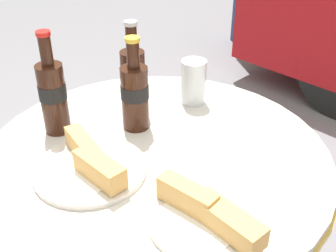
{
  "coord_description": "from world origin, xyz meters",
  "views": [
    {
      "loc": [
        0.58,
        -0.53,
        1.3
      ],
      "look_at": [
        0.0,
        0.04,
        0.79
      ],
      "focal_mm": 45.0,
      "sensor_mm": 36.0,
      "label": 1
    }
  ],
  "objects_px": {
    "cola_bottle_left": "(135,94)",
    "cola_bottle_center": "(133,78)",
    "lunch_plate_near": "(208,214)",
    "cola_bottle_right": "(53,94)",
    "lunch_plate_far": "(91,165)",
    "bistro_table": "(156,194)",
    "drinking_glass": "(193,84)"
  },
  "relations": [
    {
      "from": "cola_bottle_right",
      "to": "lunch_plate_far",
      "type": "height_order",
      "value": "cola_bottle_right"
    },
    {
      "from": "bistro_table",
      "to": "cola_bottle_center",
      "type": "bearing_deg",
      "value": 153.43
    },
    {
      "from": "bistro_table",
      "to": "lunch_plate_near",
      "type": "height_order",
      "value": "lunch_plate_near"
    },
    {
      "from": "cola_bottle_right",
      "to": "cola_bottle_center",
      "type": "height_order",
      "value": "cola_bottle_right"
    },
    {
      "from": "cola_bottle_left",
      "to": "lunch_plate_near",
      "type": "bearing_deg",
      "value": -20.1
    },
    {
      "from": "lunch_plate_far",
      "to": "cola_bottle_right",
      "type": "bearing_deg",
      "value": 168.11
    },
    {
      "from": "cola_bottle_right",
      "to": "drinking_glass",
      "type": "xyz_separation_m",
      "value": [
        0.13,
        0.34,
        -0.04
      ]
    },
    {
      "from": "cola_bottle_left",
      "to": "lunch_plate_near",
      "type": "distance_m",
      "value": 0.37
    },
    {
      "from": "cola_bottle_left",
      "to": "cola_bottle_center",
      "type": "distance_m",
      "value": 0.08
    },
    {
      "from": "cola_bottle_right",
      "to": "lunch_plate_near",
      "type": "height_order",
      "value": "cola_bottle_right"
    },
    {
      "from": "lunch_plate_far",
      "to": "lunch_plate_near",
      "type": "bearing_deg",
      "value": 13.32
    },
    {
      "from": "cola_bottle_center",
      "to": "drinking_glass",
      "type": "height_order",
      "value": "cola_bottle_center"
    },
    {
      "from": "bistro_table",
      "to": "drinking_glass",
      "type": "xyz_separation_m",
      "value": [
        -0.1,
        0.23,
        0.19
      ]
    },
    {
      "from": "bistro_table",
      "to": "lunch_plate_near",
      "type": "relative_size",
      "value": 3.45
    },
    {
      "from": "cola_bottle_center",
      "to": "drinking_glass",
      "type": "distance_m",
      "value": 0.17
    },
    {
      "from": "bistro_table",
      "to": "cola_bottle_right",
      "type": "xyz_separation_m",
      "value": [
        -0.23,
        -0.11,
        0.23
      ]
    },
    {
      "from": "cola_bottle_right",
      "to": "drinking_glass",
      "type": "relative_size",
      "value": 2.09
    },
    {
      "from": "drinking_glass",
      "to": "cola_bottle_center",
      "type": "bearing_deg",
      "value": -117.03
    },
    {
      "from": "bistro_table",
      "to": "lunch_plate_near",
      "type": "xyz_separation_m",
      "value": [
        0.23,
        -0.09,
        0.15
      ]
    },
    {
      "from": "bistro_table",
      "to": "cola_bottle_left",
      "type": "distance_m",
      "value": 0.25
    },
    {
      "from": "cola_bottle_center",
      "to": "lunch_plate_far",
      "type": "height_order",
      "value": "cola_bottle_center"
    },
    {
      "from": "cola_bottle_left",
      "to": "lunch_plate_near",
      "type": "xyz_separation_m",
      "value": [
        0.34,
        -0.13,
        -0.07
      ]
    },
    {
      "from": "lunch_plate_near",
      "to": "lunch_plate_far",
      "type": "bearing_deg",
      "value": -166.68
    },
    {
      "from": "lunch_plate_near",
      "to": "cola_bottle_center",
      "type": "bearing_deg",
      "value": 156.74
    },
    {
      "from": "cola_bottle_left",
      "to": "drinking_glass",
      "type": "distance_m",
      "value": 0.2
    },
    {
      "from": "bistro_table",
      "to": "cola_bottle_left",
      "type": "relative_size",
      "value": 3.47
    },
    {
      "from": "cola_bottle_right",
      "to": "lunch_plate_far",
      "type": "distance_m",
      "value": 0.22
    },
    {
      "from": "bistro_table",
      "to": "cola_bottle_right",
      "type": "relative_size",
      "value": 3.19
    },
    {
      "from": "cola_bottle_right",
      "to": "drinking_glass",
      "type": "bearing_deg",
      "value": 68.63
    },
    {
      "from": "cola_bottle_left",
      "to": "lunch_plate_far",
      "type": "height_order",
      "value": "cola_bottle_left"
    },
    {
      "from": "cola_bottle_left",
      "to": "cola_bottle_right",
      "type": "height_order",
      "value": "cola_bottle_right"
    },
    {
      "from": "cola_bottle_left",
      "to": "drinking_glass",
      "type": "bearing_deg",
      "value": 86.32
    }
  ]
}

